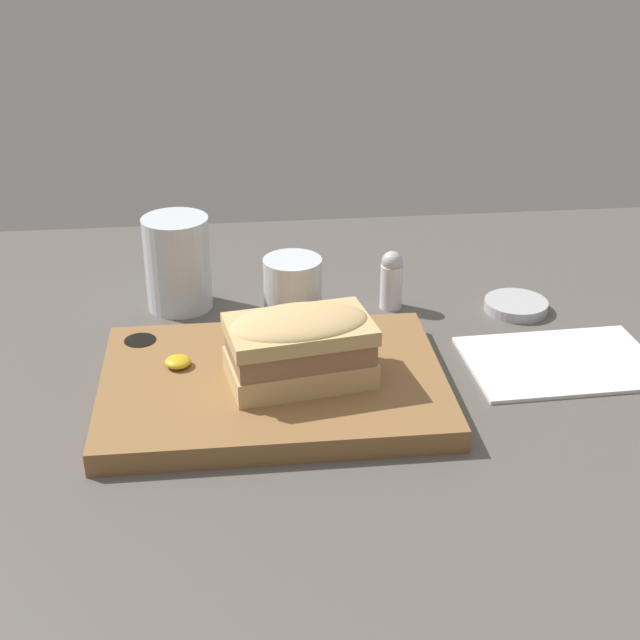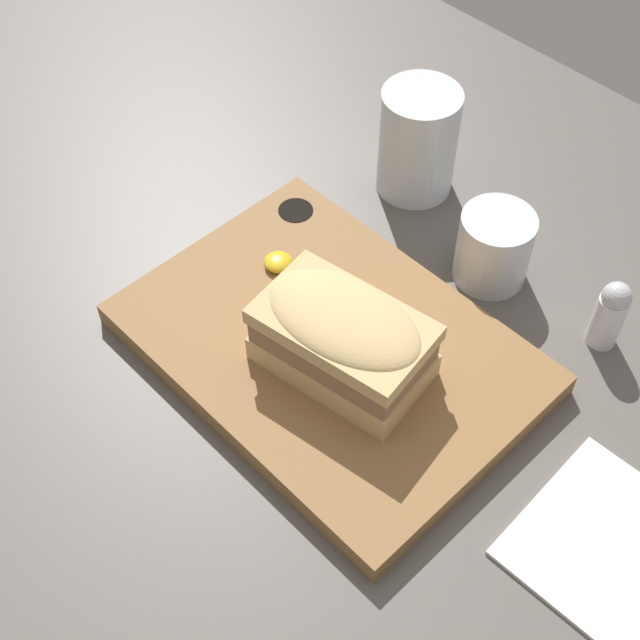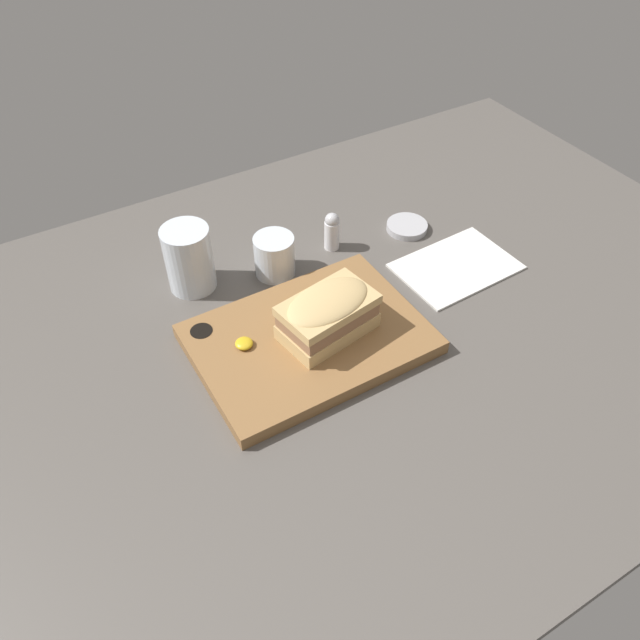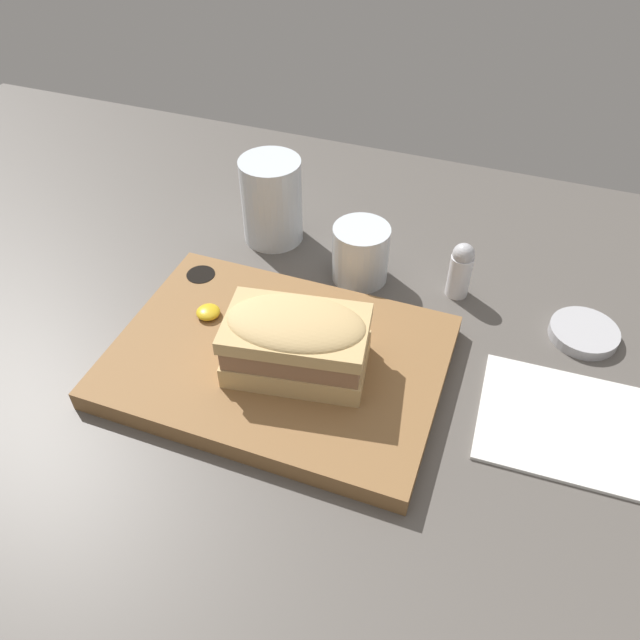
# 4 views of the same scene
# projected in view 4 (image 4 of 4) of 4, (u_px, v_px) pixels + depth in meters

# --- Properties ---
(dining_table) EXTENTS (1.55, 0.96, 0.02)m
(dining_table) POSITION_uv_depth(u_px,v_px,m) (288.00, 373.00, 0.66)
(dining_table) COLOR #56514C
(dining_table) RESTS_ON ground
(serving_board) EXTENTS (0.33, 0.24, 0.02)m
(serving_board) POSITION_uv_depth(u_px,v_px,m) (278.00, 360.00, 0.64)
(serving_board) COLOR olive
(serving_board) RESTS_ON dining_table
(sandwich) EXTENTS (0.15, 0.10, 0.07)m
(sandwich) POSITION_uv_depth(u_px,v_px,m) (296.00, 340.00, 0.59)
(sandwich) COLOR tan
(sandwich) RESTS_ON serving_board
(mustard_dollop) EXTENTS (0.03, 0.03, 0.01)m
(mustard_dollop) POSITION_uv_depth(u_px,v_px,m) (208.00, 312.00, 0.67)
(mustard_dollop) COLOR gold
(mustard_dollop) RESTS_ON serving_board
(water_glass) EXTENTS (0.08, 0.08, 0.11)m
(water_glass) POSITION_uv_depth(u_px,v_px,m) (272.00, 206.00, 0.79)
(water_glass) COLOR silver
(water_glass) RESTS_ON dining_table
(wine_glass) EXTENTS (0.07, 0.07, 0.07)m
(wine_glass) POSITION_uv_depth(u_px,v_px,m) (360.00, 255.00, 0.74)
(wine_glass) COLOR silver
(wine_glass) RESTS_ON dining_table
(napkin) EXTENTS (0.20, 0.14, 0.00)m
(napkin) POSITION_uv_depth(u_px,v_px,m) (584.00, 428.00, 0.59)
(napkin) COLOR white
(napkin) RESTS_ON dining_table
(salt_shaker) EXTENTS (0.03, 0.03, 0.07)m
(salt_shaker) POSITION_uv_depth(u_px,v_px,m) (461.00, 269.00, 0.71)
(salt_shaker) COLOR white
(salt_shaker) RESTS_ON dining_table
(condiment_dish) EXTENTS (0.07, 0.07, 0.01)m
(condiment_dish) POSITION_uv_depth(u_px,v_px,m) (584.00, 333.00, 0.68)
(condiment_dish) COLOR #B2B2B7
(condiment_dish) RESTS_ON dining_table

